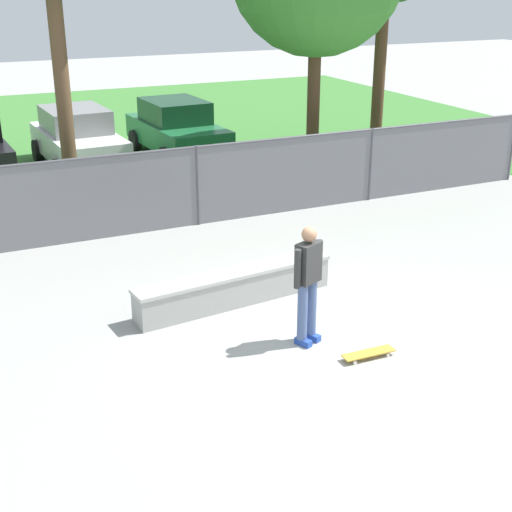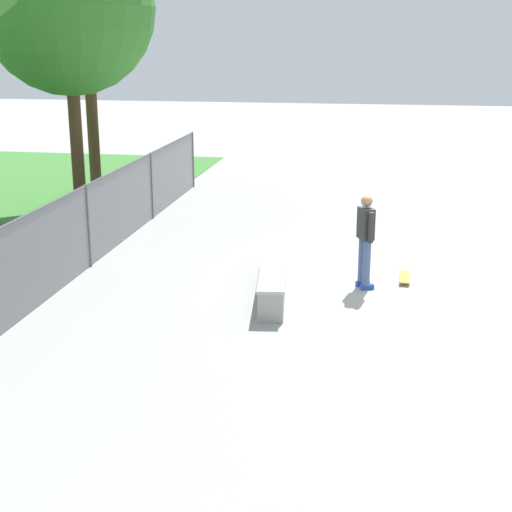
% 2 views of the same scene
% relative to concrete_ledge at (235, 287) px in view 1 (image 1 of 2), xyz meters
% --- Properties ---
extents(ground_plane, '(80.00, 80.00, 0.00)m').
position_rel_concrete_ledge_xyz_m(ground_plane, '(0.86, -1.90, -0.29)').
color(ground_plane, '#9E9E99').
extents(grass_strip, '(29.61, 20.00, 0.02)m').
position_rel_concrete_ledge_xyz_m(grass_strip, '(0.86, 14.35, -0.28)').
color(grass_strip, '#3D7A33').
rests_on(grass_strip, ground).
extents(concrete_ledge, '(3.56, 0.87, 0.57)m').
position_rel_concrete_ledge_xyz_m(concrete_ledge, '(0.00, 0.00, 0.00)').
color(concrete_ledge, '#999993').
rests_on(concrete_ledge, ground).
extents(skateboarder, '(0.56, 0.39, 1.82)m').
position_rel_concrete_ledge_xyz_m(skateboarder, '(0.43, -1.69, 0.72)').
color(skateboarder, '#2647A5').
rests_on(skateboarder, ground).
extents(skateboard, '(0.80, 0.22, 0.09)m').
position_rel_concrete_ledge_xyz_m(skateboard, '(1.01, -2.48, -0.22)').
color(skateboard, gold).
rests_on(skateboard, ground).
extents(chainlink_fence, '(17.68, 0.07, 1.75)m').
position_rel_concrete_ledge_xyz_m(chainlink_fence, '(0.86, 4.05, 0.67)').
color(chainlink_fence, '#4C4C51').
rests_on(chainlink_fence, ground).
extents(car_white, '(2.20, 4.29, 1.66)m').
position_rel_concrete_ledge_xyz_m(car_white, '(-0.46, 10.13, 0.55)').
color(car_white, silver).
rests_on(car_white, ground).
extents(car_green, '(2.20, 4.29, 1.66)m').
position_rel_concrete_ledge_xyz_m(car_green, '(2.51, 10.28, 0.55)').
color(car_green, '#1E6638').
rests_on(car_green, ground).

